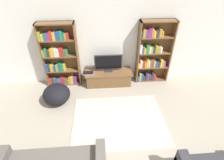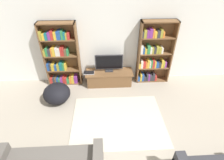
{
  "view_description": "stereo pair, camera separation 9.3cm",
  "coord_description": "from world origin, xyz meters",
  "px_view_note": "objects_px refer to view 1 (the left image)",
  "views": [
    {
      "loc": [
        -0.31,
        -0.71,
        3.41
      ],
      "look_at": [
        -0.02,
        3.1,
        0.7
      ],
      "focal_mm": 28.0,
      "sensor_mm": 36.0,
      "label": 1
    },
    {
      "loc": [
        -0.22,
        -0.72,
        3.41
      ],
      "look_at": [
        -0.02,
        3.1,
        0.7
      ],
      "focal_mm": 28.0,
      "sensor_mm": 36.0,
      "label": 2
    }
  ],
  "objects_px": {
    "bookshelf_left": "(59,57)",
    "laptop": "(88,73)",
    "bookshelf_right": "(152,54)",
    "tv_stand": "(109,78)",
    "beanbag_ottoman": "(57,94)",
    "television": "(108,63)"
  },
  "relations": [
    {
      "from": "bookshelf_left",
      "to": "laptop",
      "type": "xyz_separation_m",
      "value": [
        0.83,
        -0.19,
        -0.49
      ]
    },
    {
      "from": "bookshelf_left",
      "to": "laptop",
      "type": "height_order",
      "value": "bookshelf_left"
    },
    {
      "from": "bookshelf_right",
      "to": "tv_stand",
      "type": "bearing_deg",
      "value": -173.46
    },
    {
      "from": "bookshelf_right",
      "to": "tv_stand",
      "type": "distance_m",
      "value": 1.55
    },
    {
      "from": "bookshelf_right",
      "to": "laptop",
      "type": "xyz_separation_m",
      "value": [
        -1.99,
        -0.19,
        -0.48
      ]
    },
    {
      "from": "beanbag_ottoman",
      "to": "tv_stand",
      "type": "bearing_deg",
      "value": 27.25
    },
    {
      "from": "bookshelf_left",
      "to": "laptop",
      "type": "relative_size",
      "value": 5.96
    },
    {
      "from": "laptop",
      "to": "television",
      "type": "bearing_deg",
      "value": 8.14
    },
    {
      "from": "tv_stand",
      "to": "beanbag_ottoman",
      "type": "relative_size",
      "value": 1.98
    },
    {
      "from": "television",
      "to": "bookshelf_right",
      "type": "bearing_deg",
      "value": 4.36
    },
    {
      "from": "television",
      "to": "beanbag_ottoman",
      "type": "distance_m",
      "value": 1.78
    },
    {
      "from": "bookshelf_right",
      "to": "laptop",
      "type": "bearing_deg",
      "value": -174.43
    },
    {
      "from": "tv_stand",
      "to": "beanbag_ottoman",
      "type": "height_order",
      "value": "beanbag_ottoman"
    },
    {
      "from": "bookshelf_left",
      "to": "beanbag_ottoman",
      "type": "xyz_separation_m",
      "value": [
        -0.04,
        -0.93,
        -0.68
      ]
    },
    {
      "from": "bookshelf_right",
      "to": "tv_stand",
      "type": "xyz_separation_m",
      "value": [
        -1.36,
        -0.16,
        -0.72
      ]
    },
    {
      "from": "tv_stand",
      "to": "laptop",
      "type": "distance_m",
      "value": 0.68
    },
    {
      "from": "bookshelf_right",
      "to": "laptop",
      "type": "distance_m",
      "value": 2.06
    },
    {
      "from": "television",
      "to": "beanbag_ottoman",
      "type": "bearing_deg",
      "value": -151.2
    },
    {
      "from": "bookshelf_left",
      "to": "television",
      "type": "relative_size",
      "value": 2.32
    },
    {
      "from": "tv_stand",
      "to": "beanbag_ottoman",
      "type": "distance_m",
      "value": 1.69
    },
    {
      "from": "bookshelf_left",
      "to": "laptop",
      "type": "bearing_deg",
      "value": -13.13
    },
    {
      "from": "bookshelf_right",
      "to": "laptop",
      "type": "height_order",
      "value": "bookshelf_right"
    }
  ]
}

